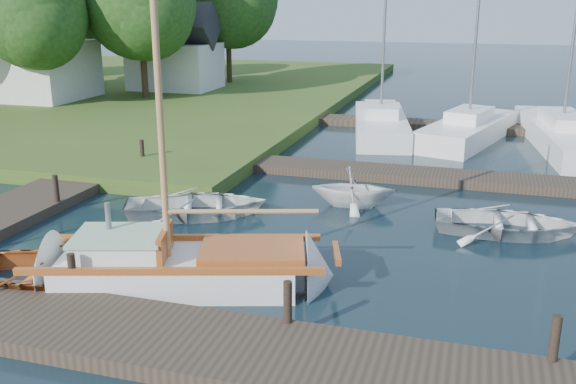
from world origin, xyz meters
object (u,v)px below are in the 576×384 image
(mooring_post_1, at_px, (72,273))
(sailboat, at_px, (186,270))
(mooring_post_5, at_px, (142,151))
(tender_a, at_px, (196,202))
(tender_b, at_px, (353,185))
(marina_boat_2, at_px, (468,128))
(mooring_post_3, at_px, (555,338))
(house_a, at_px, (30,54))
(marina_boat_3, at_px, (562,133))
(mooring_post_2, at_px, (288,302))
(tender_c, at_px, (508,219))
(tree_2, at_px, (33,13))
(dinghy, at_px, (53,266))
(marina_boat_1, at_px, (380,122))
(mooring_post_4, at_px, (56,188))
(house_c, at_px, (175,55))
(tree_3, at_px, (140,1))

(mooring_post_1, height_order, sailboat, sailboat)
(mooring_post_5, height_order, tender_a, mooring_post_5)
(sailboat, height_order, tender_b, sailboat)
(tender_b, relative_size, marina_boat_2, 0.21)
(mooring_post_1, height_order, mooring_post_3, same)
(sailboat, distance_m, house_a, 27.20)
(sailboat, height_order, marina_boat_3, marina_boat_3)
(mooring_post_5, distance_m, tender_a, 5.80)
(mooring_post_2, bearing_deg, mooring_post_1, 180.00)
(marina_boat_2, bearing_deg, sailboat, 178.99)
(tender_b, bearing_deg, tender_c, -111.27)
(tree_2, bearing_deg, mooring_post_3, -38.44)
(tender_c, relative_size, marina_boat_3, 0.29)
(mooring_post_2, relative_size, marina_boat_3, 0.06)
(dinghy, height_order, marina_boat_1, marina_boat_1)
(mooring_post_5, bearing_deg, mooring_post_2, -49.64)
(mooring_post_5, relative_size, tender_a, 0.20)
(mooring_post_2, height_order, mooring_post_4, same)
(tender_a, height_order, marina_boat_2, marina_boat_2)
(tender_b, distance_m, marina_boat_3, 12.55)
(mooring_post_3, relative_size, mooring_post_5, 1.00)
(marina_boat_2, xyz_separation_m, house_c, (-18.13, 8.50, 2.00))
(marina_boat_1, bearing_deg, tender_c, -167.49)
(dinghy, xyz_separation_m, house_c, (-10.05, 26.36, 2.14))
(mooring_post_3, height_order, tree_2, tree_2)
(mooring_post_3, bearing_deg, mooring_post_1, 180.00)
(mooring_post_5, height_order, dinghy, mooring_post_5)
(mooring_post_4, relative_size, house_a, 0.13)
(mooring_post_1, bearing_deg, marina_boat_3, 59.55)
(mooring_post_1, xyz_separation_m, house_c, (-11.00, 27.00, 1.88))
(dinghy, bearing_deg, marina_boat_1, -22.56)
(dinghy, bearing_deg, sailboat, -82.27)
(mooring_post_2, xyz_separation_m, tree_3, (-15.50, 23.05, 5.11))
(tender_b, height_order, house_a, house_a)
(tender_a, bearing_deg, tender_b, -84.53)
(mooring_post_1, distance_m, tender_b, 9.00)
(dinghy, height_order, house_a, house_a)
(tender_c, bearing_deg, marina_boat_2, 3.03)
(mooring_post_3, relative_size, house_c, 0.15)
(tender_a, height_order, marina_boat_3, marina_boat_3)
(marina_boat_1, xyz_separation_m, marina_boat_3, (7.65, -0.18, 0.01))
(dinghy, relative_size, tender_c, 1.14)
(mooring_post_5, height_order, tree_2, tree_2)
(tender_b, distance_m, house_a, 24.91)
(dinghy, distance_m, marina_boat_1, 18.57)
(tender_b, distance_m, marina_boat_1, 10.77)
(mooring_post_2, height_order, tender_b, tender_b)
(tender_a, bearing_deg, tree_2, 26.27)
(marina_boat_1, xyz_separation_m, marina_boat_2, (3.87, -0.24, 0.01))
(house_a, bearing_deg, tender_a, -41.70)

